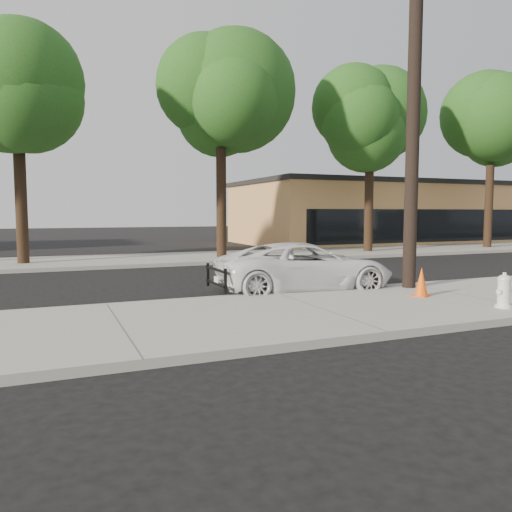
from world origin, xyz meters
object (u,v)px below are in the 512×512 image
object	(u,v)px
fire_hydrant	(504,292)
utility_pole	(413,111)
traffic_cone	(421,282)
police_cruiser	(305,267)

from	to	relation	value
fire_hydrant	utility_pole	bearing A→B (deg)	81.68
fire_hydrant	traffic_cone	distance (m)	1.89
utility_pole	fire_hydrant	size ratio (longest dim) A/B	13.12
utility_pole	police_cruiser	bearing A→B (deg)	152.04
utility_pole	traffic_cone	bearing A→B (deg)	-118.32
police_cruiser	traffic_cone	distance (m)	3.06
utility_pole	police_cruiser	xyz separation A→B (m)	(-2.41, 1.28, -4.04)
utility_pole	fire_hydrant	bearing A→B (deg)	-91.63
traffic_cone	fire_hydrant	bearing A→B (deg)	-72.24
police_cruiser	traffic_cone	bearing A→B (deg)	-139.64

